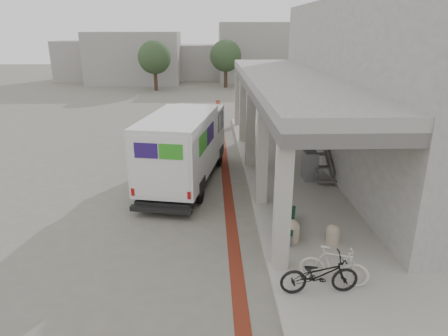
{
  "coord_description": "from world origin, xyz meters",
  "views": [
    {
      "loc": [
        0.39,
        -12.23,
        5.82
      ],
      "look_at": [
        0.8,
        -0.17,
        1.6
      ],
      "focal_mm": 32.0,
      "sensor_mm": 36.0,
      "label": 1
    }
  ],
  "objects_px": {
    "utility_cabinet": "(310,165)",
    "bicycle_black": "(319,274)",
    "bicycle_cream": "(334,266)",
    "bench": "(287,223)",
    "fedex_truck": "(185,146)"
  },
  "relations": [
    {
      "from": "utility_cabinet",
      "to": "bicycle_black",
      "type": "distance_m",
      "value": 7.39
    },
    {
      "from": "bicycle_black",
      "to": "bicycle_cream",
      "type": "height_order",
      "value": "bicycle_cream"
    },
    {
      "from": "utility_cabinet",
      "to": "bicycle_black",
      "type": "bearing_deg",
      "value": -104.25
    },
    {
      "from": "bicycle_black",
      "to": "bench",
      "type": "bearing_deg",
      "value": 1.8
    },
    {
      "from": "bicycle_black",
      "to": "utility_cabinet",
      "type": "bearing_deg",
      "value": -13.96
    },
    {
      "from": "bicycle_cream",
      "to": "bench",
      "type": "bearing_deg",
      "value": 33.15
    },
    {
      "from": "fedex_truck",
      "to": "bicycle_cream",
      "type": "distance_m",
      "value": 8.03
    },
    {
      "from": "fedex_truck",
      "to": "bicycle_black",
      "type": "xyz_separation_m",
      "value": [
        3.43,
        -7.29,
        -0.95
      ]
    },
    {
      "from": "bench",
      "to": "bicycle_cream",
      "type": "distance_m",
      "value": 2.61
    },
    {
      "from": "utility_cabinet",
      "to": "fedex_truck",
      "type": "bearing_deg",
      "value": 176.81
    },
    {
      "from": "fedex_truck",
      "to": "bench",
      "type": "relative_size",
      "value": 3.61
    },
    {
      "from": "bench",
      "to": "utility_cabinet",
      "type": "bearing_deg",
      "value": 82.98
    },
    {
      "from": "fedex_truck",
      "to": "bicycle_black",
      "type": "distance_m",
      "value": 8.11
    },
    {
      "from": "bench",
      "to": "bicycle_black",
      "type": "distance_m",
      "value": 2.85
    },
    {
      "from": "fedex_truck",
      "to": "utility_cabinet",
      "type": "relative_size",
      "value": 6.16
    }
  ]
}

